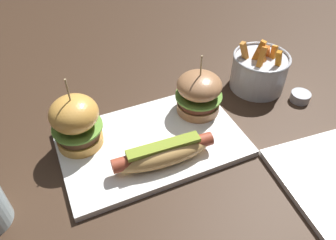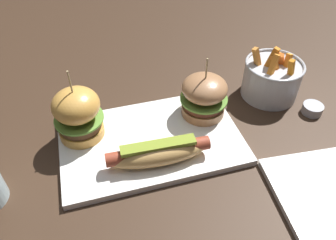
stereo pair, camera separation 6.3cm
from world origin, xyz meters
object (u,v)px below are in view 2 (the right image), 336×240
object	(u,v)px
hot_dog	(158,152)
fries_bucket	(271,78)
platter_main	(151,141)
slider_right	(204,96)
sauce_ramekin	(312,109)
slider_left	(78,114)

from	to	relation	value
hot_dog	fries_bucket	world-z (taller)	fries_bucket
platter_main	slider_right	xyz separation A→B (m)	(0.13, 0.04, 0.05)
sauce_ramekin	hot_dog	bearing A→B (deg)	-171.76
sauce_ramekin	fries_bucket	bearing A→B (deg)	125.40
hot_dog	slider_right	size ratio (longest dim) A/B	1.41
slider_right	fries_bucket	bearing A→B (deg)	10.69
slider_left	slider_right	xyz separation A→B (m)	(0.25, -0.01, -0.01)
hot_dog	platter_main	bearing A→B (deg)	89.12
hot_dog	sauce_ramekin	world-z (taller)	hot_dog
slider_left	sauce_ramekin	world-z (taller)	slider_left
hot_dog	slider_right	bearing A→B (deg)	39.73
slider_right	sauce_ramekin	xyz separation A→B (m)	(0.24, -0.05, -0.05)
hot_dog	slider_left	distance (m)	0.17
hot_dog	sauce_ramekin	xyz separation A→B (m)	(0.36, 0.05, -0.03)
hot_dog	fries_bucket	size ratio (longest dim) A/B	1.46
fries_bucket	platter_main	bearing A→B (deg)	-165.58
platter_main	hot_dog	size ratio (longest dim) A/B	1.86
platter_main	hot_dog	bearing A→B (deg)	-90.88
platter_main	slider_right	bearing A→B (deg)	19.49
hot_dog	slider_right	world-z (taller)	slider_right
hot_dog	fries_bucket	bearing A→B (deg)	24.52
slider_right	hot_dog	bearing A→B (deg)	-140.27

